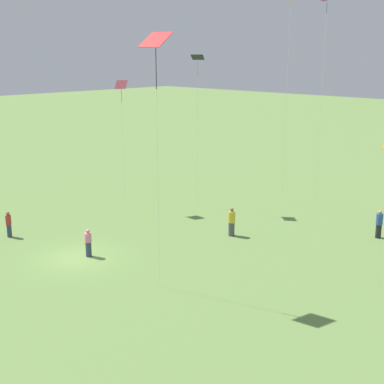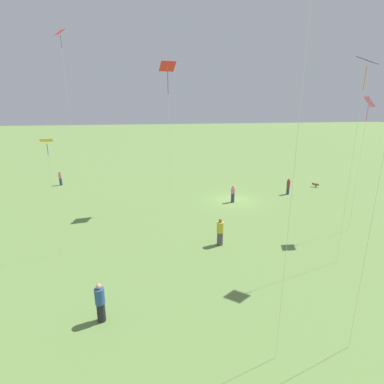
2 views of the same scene
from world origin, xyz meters
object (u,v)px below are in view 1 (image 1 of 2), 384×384
(kite_7, at_px, (156,47))
(person_4, at_px, (9,224))
(kite_5, at_px, (121,89))
(person_2, at_px, (88,243))
(person_0, at_px, (232,222))
(kite_6, at_px, (326,13))
(person_3, at_px, (379,224))
(kite_1, at_px, (198,64))

(kite_7, bearing_deg, person_4, -136.23)
(kite_5, bearing_deg, person_2, 103.48)
(person_0, height_order, kite_6, kite_6)
(person_3, distance_m, kite_5, 20.59)
(person_3, relative_size, person_4, 1.09)
(person_2, distance_m, kite_7, 12.76)
(person_0, bearing_deg, kite_1, 40.47)
(person_0, xyz_separation_m, person_2, (8.79, -3.67, -0.10))
(person_2, relative_size, person_3, 0.91)
(kite_5, xyz_separation_m, kite_7, (8.09, 12.86, 2.90))
(person_0, relative_size, kite_1, 0.16)
(person_4, relative_size, kite_1, 0.15)
(person_3, distance_m, kite_7, 19.31)
(person_0, distance_m, kite_7, 14.31)
(kite_5, bearing_deg, kite_6, -162.24)
(person_2, distance_m, kite_1, 16.18)
(kite_6, bearing_deg, person_0, 33.02)
(kite_1, bearing_deg, person_0, 163.12)
(person_3, height_order, kite_1, kite_1)
(person_4, xyz_separation_m, kite_6, (-20.04, 10.73, 13.63))
(person_3, xyz_separation_m, kite_5, (7.01, -17.55, 8.19))
(person_3, relative_size, kite_5, 0.19)
(person_2, bearing_deg, person_4, -35.62)
(person_4, distance_m, kite_6, 26.50)
(person_0, bearing_deg, person_3, -69.44)
(kite_1, relative_size, kite_5, 1.18)
(person_0, relative_size, person_4, 1.11)
(person_4, xyz_separation_m, kite_1, (-13.89, 3.84, 10.11))
(person_4, relative_size, kite_5, 0.18)
(person_3, bearing_deg, kite_5, -31.59)
(kite_1, bearing_deg, kite_6, -126.67)
(kite_5, bearing_deg, person_0, 157.58)
(person_0, distance_m, person_2, 9.53)
(person_0, distance_m, kite_1, 12.45)
(kite_1, xyz_separation_m, kite_7, (12.23, 8.96, 1.04))
(person_2, height_order, person_3, person_3)
(person_4, relative_size, kite_7, 0.14)
(person_3, bearing_deg, person_2, 1.07)
(kite_5, xyz_separation_m, kite_6, (-10.29, 10.78, 5.38))
(person_2, relative_size, kite_6, 0.11)
(person_0, height_order, kite_7, kite_7)
(person_0, bearing_deg, kite_6, -23.51)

